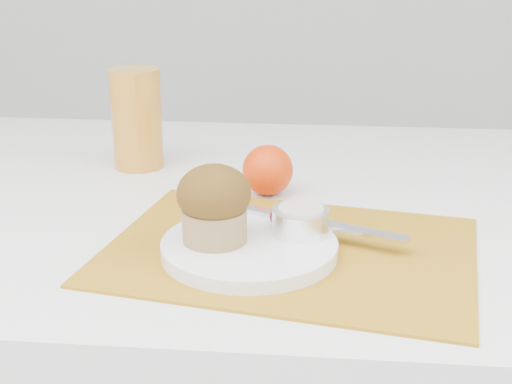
# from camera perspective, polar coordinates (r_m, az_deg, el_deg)

# --- Properties ---
(placemat) EXTENTS (0.47, 0.38, 0.00)m
(placemat) POSITION_cam_1_polar(r_m,az_deg,el_deg) (0.83, 2.70, -4.68)
(placemat) COLOR #AD7618
(placemat) RESTS_ON table
(plate) EXTENTS (0.24, 0.24, 0.02)m
(plate) POSITION_cam_1_polar(r_m,az_deg,el_deg) (0.81, -0.54, -4.47)
(plate) COLOR white
(plate) RESTS_ON placemat
(ramekin) EXTENTS (0.08, 0.08, 0.03)m
(ramekin) POSITION_cam_1_polar(r_m,az_deg,el_deg) (0.83, 3.59, -2.35)
(ramekin) COLOR white
(ramekin) RESTS_ON plate
(cream) EXTENTS (0.06, 0.06, 0.01)m
(cream) POSITION_cam_1_polar(r_m,az_deg,el_deg) (0.82, 3.61, -1.42)
(cream) COLOR beige
(cream) RESTS_ON ramekin
(raspberry_near) EXTENTS (0.02, 0.02, 0.02)m
(raspberry_near) POSITION_cam_1_polar(r_m,az_deg,el_deg) (0.84, 1.93, -2.26)
(raspberry_near) COLOR #5E0302
(raspberry_near) RESTS_ON plate
(raspberry_far) EXTENTS (0.02, 0.02, 0.02)m
(raspberry_far) POSITION_cam_1_polar(r_m,az_deg,el_deg) (0.85, 1.83, -2.00)
(raspberry_far) COLOR #4F020D
(raspberry_far) RESTS_ON plate
(butter_knife) EXTENTS (0.20, 0.10, 0.01)m
(butter_knife) POSITION_cam_1_polar(r_m,az_deg,el_deg) (0.85, 5.27, -2.54)
(butter_knife) COLOR silver
(butter_knife) RESTS_ON plate
(orange) EXTENTS (0.07, 0.07, 0.07)m
(orange) POSITION_cam_1_polar(r_m,az_deg,el_deg) (1.00, 0.94, 1.76)
(orange) COLOR #ED3F08
(orange) RESTS_ON table
(juice_glass) EXTENTS (0.10, 0.10, 0.16)m
(juice_glass) POSITION_cam_1_polar(r_m,az_deg,el_deg) (1.12, -9.52, 5.80)
(juice_glass) COLOR orange
(juice_glass) RESTS_ON table
(muffin) EXTENTS (0.08, 0.08, 0.09)m
(muffin) POSITION_cam_1_polar(r_m,az_deg,el_deg) (0.79, -3.37, -0.91)
(muffin) COLOR #AA8452
(muffin) RESTS_ON plate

